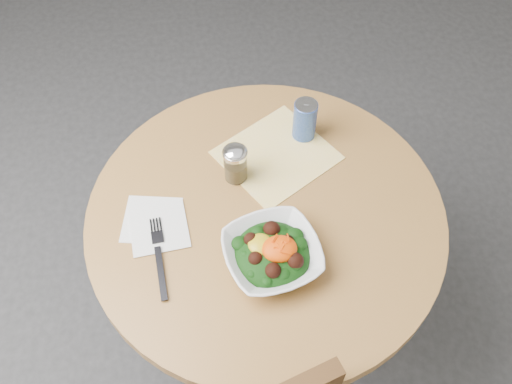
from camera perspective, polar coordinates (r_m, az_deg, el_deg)
The scene contains 8 objects.
ground at distance 2.09m, azimuth 0.69°, elevation -13.36°, with size 6.00×6.00×0.00m, color #2B2B2D.
table at distance 1.59m, azimuth 0.88°, elevation -5.90°, with size 0.90×0.90×0.75m.
cloth_napkin at distance 1.53m, azimuth 2.07°, elevation 3.71°, with size 0.27×0.25×0.00m, color #DDA90B.
paper_napkins at distance 1.42m, azimuth -10.04°, elevation -3.16°, with size 0.17×0.18×0.00m.
salad_bowl at distance 1.33m, azimuth 1.63°, elevation -6.16°, with size 0.26×0.26×0.08m.
fork at distance 1.37m, azimuth -9.67°, elevation -6.21°, with size 0.04×0.22×0.00m.
spice_shaker at distance 1.44m, azimuth -2.07°, elevation 2.88°, with size 0.06×0.06×0.11m.
beverage_can at distance 1.54m, azimuth 4.90°, elevation 7.19°, with size 0.06×0.06×0.12m.
Camera 1 is at (-0.13, -0.77, 1.94)m, focal length 40.00 mm.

